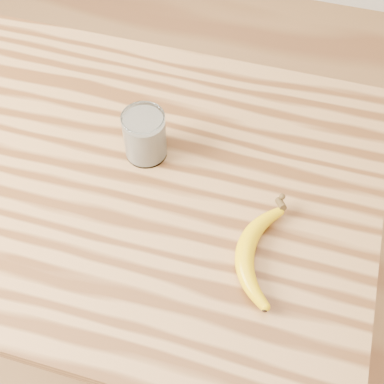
# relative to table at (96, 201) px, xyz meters

# --- Properties ---
(table) EXTENTS (1.20, 0.80, 0.90)m
(table) POSITION_rel_table_xyz_m (0.00, 0.00, 0.00)
(table) COLOR #A77444
(table) RESTS_ON ground
(smoothie_glass) EXTENTS (0.09, 0.09, 0.11)m
(smoothie_glass) POSITION_rel_table_xyz_m (0.11, 0.07, 0.18)
(smoothie_glass) COLOR white
(smoothie_glass) RESTS_ON table
(banana) EXTENTS (0.12, 0.30, 0.04)m
(banana) POSITION_rel_table_xyz_m (0.36, -0.12, 0.15)
(banana) COLOR #ECB708
(banana) RESTS_ON table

